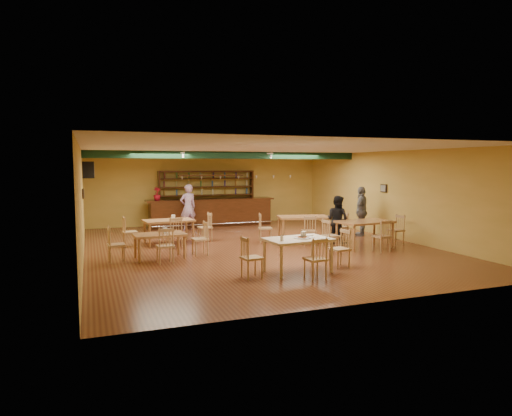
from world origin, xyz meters
name	(u,v)px	position (x,y,z in m)	size (l,w,h in m)	color
floor	(257,247)	(0.00, 0.00, 0.00)	(12.00, 12.00, 0.00)	#5D2D1A
ceiling_beam	(230,155)	(0.00, 2.80, 2.87)	(10.00, 0.30, 0.25)	black
track_rail_left	(177,153)	(-1.80, 3.40, 2.94)	(0.05, 2.50, 0.05)	silver
track_rail_right	(260,154)	(1.40, 3.40, 2.94)	(0.05, 2.50, 0.05)	silver
ac_unit	(88,170)	(-4.80, 4.20, 2.35)	(0.34, 0.70, 0.48)	silver
picture_left	(83,194)	(-4.97, 1.00, 1.70)	(0.04, 0.34, 0.28)	black
picture_right	(384,188)	(4.97, 0.50, 1.70)	(0.04, 0.34, 0.28)	black
bar_counter	(211,213)	(-0.10, 5.15, 0.56)	(5.27, 0.85, 1.13)	#34190A
back_bar_hutch	(207,198)	(-0.10, 5.78, 1.14)	(4.08, 0.40, 2.28)	#34190A
poinsettia	(157,194)	(-2.29, 5.15, 1.39)	(0.29, 0.29, 0.52)	#B51021
dining_table_a	(169,232)	(-2.44, 1.58, 0.39)	(1.55, 0.93, 0.77)	#AA6C3C
dining_table_b	(304,229)	(1.82, 0.48, 0.42)	(1.66, 1.00, 0.83)	#AA6C3C
dining_table_c	(160,246)	(-3.06, -0.65, 0.34)	(1.36, 0.81, 0.68)	#AA6C3C
dining_table_d	(365,234)	(3.05, -1.22, 0.41)	(1.64, 0.99, 0.82)	#AA6C3C
near_table	(298,255)	(-0.25, -3.39, 0.40)	(1.51, 0.97, 0.81)	#D0B28B
pizza_tray	(302,238)	(-0.14, -3.39, 0.82)	(0.40, 0.40, 0.01)	silver
parmesan_shaker	(282,238)	(-0.73, -3.55, 0.86)	(0.07, 0.07, 0.11)	#EAE5C6
napkin_stack	(308,235)	(0.13, -3.17, 0.82)	(0.20, 0.15, 0.03)	white
pizza_server	(307,237)	(0.02, -3.33, 0.83)	(0.32, 0.09, 0.00)	silver
side_plate	(325,238)	(0.34, -3.60, 0.81)	(0.22, 0.22, 0.01)	white
patron_bar	(188,207)	(-1.23, 4.33, 0.89)	(0.65, 0.43, 1.78)	#9D52B2
patron_right_a	(337,220)	(2.62, -0.32, 0.77)	(0.75, 0.58, 1.54)	black
patron_right_b	(361,211)	(4.25, 0.78, 0.88)	(1.03, 0.43, 1.76)	gray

